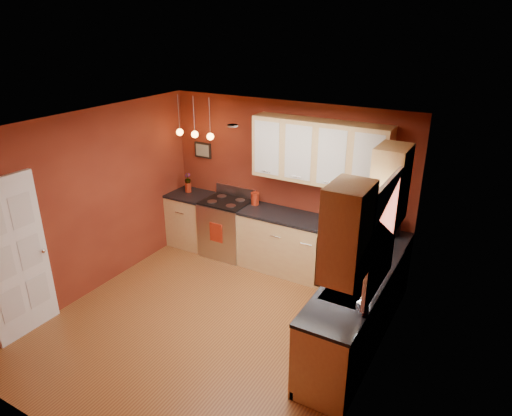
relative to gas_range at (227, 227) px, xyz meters
The scene contains 27 objects.
floor 2.08m from the gas_range, 62.94° to the right, with size 4.20×4.20×0.00m, color #925C2A.
ceiling 2.93m from the gas_range, 62.94° to the right, with size 4.00×4.20×0.02m, color white.
wall_back 1.27m from the gas_range, 18.02° to the left, with size 4.00×0.02×2.60m, color maroon.
wall_front 4.09m from the gas_range, 76.73° to the right, with size 4.00×0.02×2.60m, color maroon.
wall_left 2.25m from the gas_range, 120.95° to the right, with size 0.02×4.20×2.60m, color maroon.
wall_right 3.53m from the gas_range, 31.66° to the right, with size 0.02×4.20×2.60m, color maroon.
base_cabinets_back_left 0.73m from the gas_range, behind, with size 0.70×0.60×0.90m, color #DCBC76.
base_cabinets_back_right 1.65m from the gas_range, ahead, with size 2.54×0.60×0.90m, color #DCBC76.
base_cabinets_right 2.95m from the gas_range, 27.27° to the right, with size 0.60×2.10×0.90m, color #DCBC76.
counter_back_left 0.85m from the gas_range, behind, with size 0.70×0.62×0.04m, color black.
counter_back_right 1.71m from the gas_range, ahead, with size 2.54×0.62×0.04m, color black.
counter_right 2.98m from the gas_range, 27.27° to the right, with size 0.62×2.10×0.04m, color black.
gas_range is the anchor object (origin of this frame).
dishwasher_front 2.04m from the gas_range, ahead, with size 0.60×0.02×0.80m, color #B7B8BC.
sink 3.05m from the gas_range, 29.78° to the right, with size 0.50×0.70×0.33m.
window 3.48m from the gas_range, 27.40° to the right, with size 0.06×1.02×1.22m.
door_left_wall 3.22m from the gas_range, 109.27° to the right, with size 0.12×0.82×2.05m.
upper_cabinets_back 2.12m from the gas_range, ahead, with size 2.00×0.35×0.90m, color #DCBC76.
upper_cabinets_right 3.45m from the gas_range, 28.26° to the right, with size 0.35×1.95×0.90m, color #DCBC76.
wall_picture 1.36m from the gas_range, 156.09° to the left, with size 0.32×0.03×0.26m, color black.
pendant_lights 1.62m from the gas_range, behind, with size 0.71×0.11×0.66m.
red_canister 0.74m from the gas_range, 14.74° to the left, with size 0.13×0.13×0.20m.
red_vase 0.98m from the gas_range, behind, with size 0.10×0.10×0.16m, color maroon.
flowers 1.07m from the gas_range, behind, with size 0.11×0.11×0.19m, color maroon.
coffee_maker 2.71m from the gas_range, ahead, with size 0.23×0.22×0.28m.
soap_pump 3.48m from the gas_range, 33.32° to the right, with size 0.09×0.10×0.21m, color white.
dish_towel 0.33m from the gas_range, 88.63° to the right, with size 0.23×0.02×0.32m, color maroon.
Camera 1 is at (2.93, -3.94, 3.68)m, focal length 32.00 mm.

